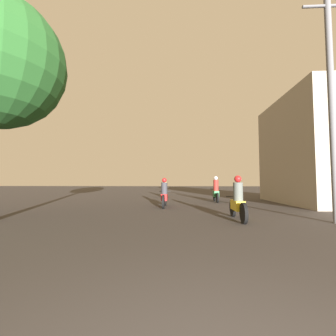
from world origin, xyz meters
The scene contains 6 objects.
motorcycle_yellow centered at (1.62, 6.95, 0.61)m, with size 0.60×2.11×1.51m.
motorcycle_red centered at (-1.16, 10.70, 0.60)m, with size 0.60×2.13×1.49m.
motorcycle_green centered at (1.95, 13.73, 0.65)m, with size 0.60×1.88×1.64m.
motorcycle_orange centered at (-1.62, 18.10, 0.60)m, with size 0.60×1.85×1.50m.
building_right_near centered at (8.26, 12.88, 3.16)m, with size 5.18×7.05×6.32m.
utility_pole_near centered at (4.54, 6.47, 3.97)m, with size 1.60×0.20×7.62m.
Camera 1 is at (-0.35, -0.89, 1.31)m, focal length 24.00 mm.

